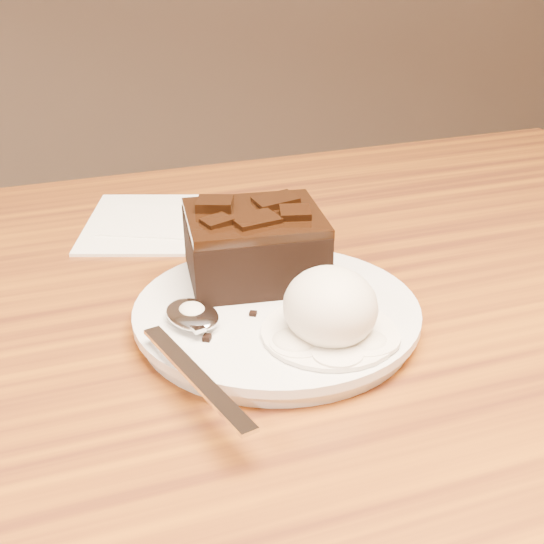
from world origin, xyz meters
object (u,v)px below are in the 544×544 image
object	(u,v)px
plate	(277,317)
brownie	(255,249)
spoon	(192,317)
ice_cream_scoop	(330,307)
napkin	(164,221)

from	to	relation	value
plate	brownie	world-z (taller)	brownie
plate	spoon	bearing A→B (deg)	-177.23
ice_cream_scoop	napkin	distance (m)	0.28
brownie	ice_cream_scoop	distance (m)	0.10
ice_cream_scoop	napkin	world-z (taller)	ice_cream_scoop
plate	napkin	size ratio (longest dim) A/B	1.41
ice_cream_scoop	spoon	bearing A→B (deg)	150.51
plate	brownie	bearing A→B (deg)	89.34
brownie	ice_cream_scoop	bearing A→B (deg)	-79.41
ice_cream_scoop	napkin	xyz separation A→B (m)	(-0.06, 0.27, -0.04)
brownie	spoon	world-z (taller)	brownie
spoon	napkin	size ratio (longest dim) A/B	1.28
plate	ice_cream_scoop	xyz separation A→B (m)	(0.02, -0.05, 0.03)
brownie	napkin	size ratio (longest dim) A/B	0.68
plate	napkin	distance (m)	0.22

